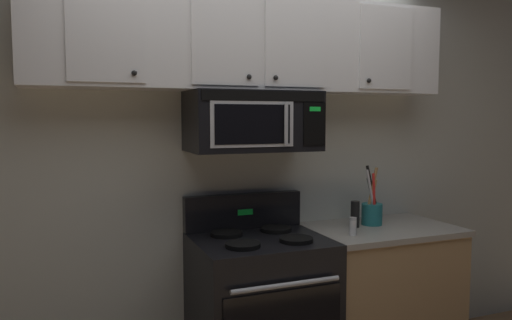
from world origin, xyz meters
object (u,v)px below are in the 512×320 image
over_range_microwave (253,121)px  pepper_mill (355,214)px  stove_range (260,311)px  utensil_crock_teal (372,210)px  salt_shaker (353,226)px

over_range_microwave → pepper_mill: (0.67, -0.06, -0.59)m
stove_range → pepper_mill: stove_range is taller
stove_range → over_range_microwave: (-0.00, 0.12, 1.11)m
utensil_crock_teal → salt_shaker: size_ratio=3.64×
over_range_microwave → pepper_mill: bearing=-5.4°
stove_range → utensil_crock_teal: 0.97m
utensil_crock_teal → stove_range: bearing=-174.7°
stove_range → utensil_crock_teal: bearing=5.3°
stove_range → salt_shaker: size_ratio=10.50×
stove_range → over_range_microwave: 1.11m
pepper_mill → over_range_microwave: bearing=174.6°
stove_range → salt_shaker: stove_range is taller
salt_shaker → pepper_mill: bearing=53.8°
salt_shaker → utensil_crock_teal: bearing=36.5°
pepper_mill → stove_range: bearing=-175.5°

